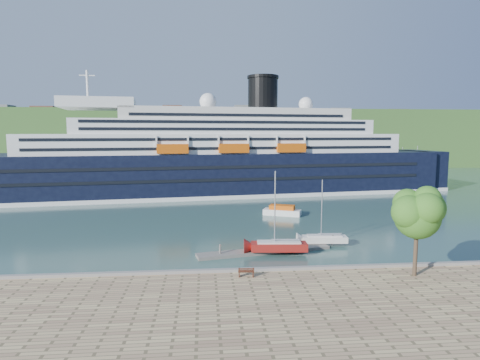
% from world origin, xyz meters
% --- Properties ---
extents(ground, '(400.00, 400.00, 0.00)m').
position_xyz_m(ground, '(0.00, 0.00, 0.00)').
color(ground, '#2C4F46').
rests_on(ground, ground).
extents(far_hillside, '(400.00, 50.00, 24.00)m').
position_xyz_m(far_hillside, '(0.00, 145.00, 12.00)').
color(far_hillside, '#325923').
rests_on(far_hillside, ground).
extents(quay_coping, '(220.00, 0.50, 0.30)m').
position_xyz_m(quay_coping, '(0.00, -0.20, 1.15)').
color(quay_coping, slate).
rests_on(quay_coping, promenade).
extents(cruise_ship, '(124.89, 33.73, 27.76)m').
position_xyz_m(cruise_ship, '(-6.03, 56.16, 13.88)').
color(cruise_ship, black).
rests_on(cruise_ship, ground).
extents(park_bench, '(1.58, 0.73, 0.99)m').
position_xyz_m(park_bench, '(-3.26, -1.63, 1.50)').
color(park_bench, '#492215').
rests_on(park_bench, promenade).
extents(promenade_tree, '(5.52, 5.52, 9.14)m').
position_xyz_m(promenade_tree, '(12.49, -2.73, 5.57)').
color(promenade_tree, '#30641A').
rests_on(promenade_tree, promenade).
extents(floating_pontoon, '(16.51, 5.32, 0.37)m').
position_xyz_m(floating_pontoon, '(0.07, 8.99, 0.18)').
color(floating_pontoon, slate).
rests_on(floating_pontoon, ground).
extents(sailboat_red, '(7.46, 2.60, 9.46)m').
position_xyz_m(sailboat_red, '(1.64, 8.06, 4.73)').
color(sailboat_red, maroon).
rests_on(sailboat_red, ground).
extents(sailboat_white_far, '(6.38, 2.25, 8.08)m').
position_xyz_m(sailboat_white_far, '(8.15, 11.32, 4.04)').
color(sailboat_white_far, silver).
rests_on(sailboat_white_far, ground).
extents(tender_launch, '(6.87, 4.55, 1.80)m').
position_xyz_m(tender_launch, '(6.44, 30.62, 0.90)').
color(tender_launch, '#C8500B').
rests_on(tender_launch, ground).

